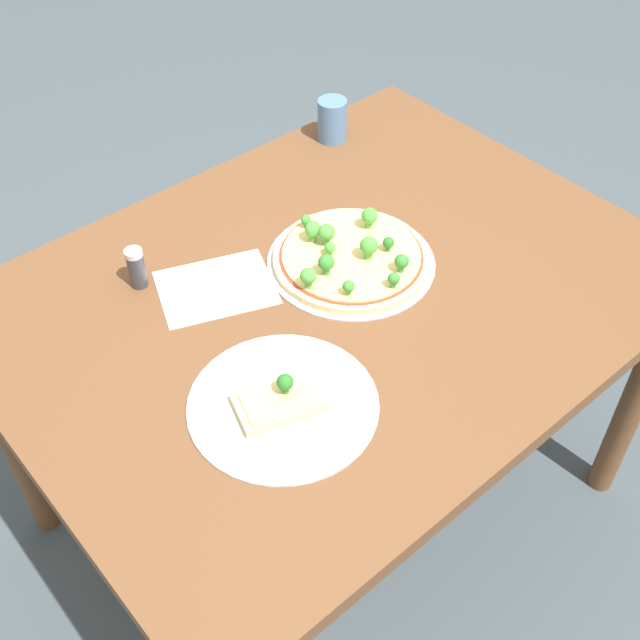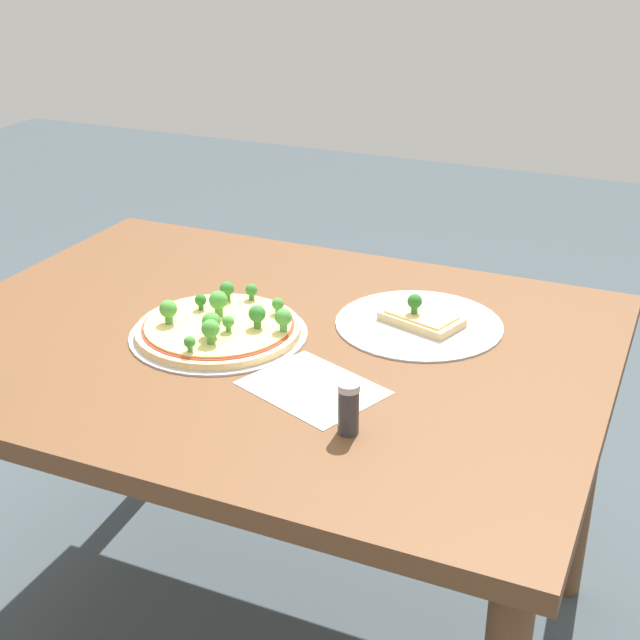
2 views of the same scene
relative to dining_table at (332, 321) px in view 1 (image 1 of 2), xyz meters
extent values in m
plane|color=#3D474C|center=(0.00, 0.00, -0.64)|extent=(8.00, 8.00, 0.00)
cube|color=brown|center=(0.00, 0.00, 0.07)|extent=(1.24, 0.95, 0.04)
cylinder|color=brown|center=(0.56, -0.41, -0.30)|extent=(0.06, 0.06, 0.69)
cylinder|color=brown|center=(-0.56, 0.41, -0.30)|extent=(0.06, 0.06, 0.69)
cylinder|color=brown|center=(0.56, 0.41, -0.30)|extent=(0.06, 0.06, 0.69)
cylinder|color=#B7B7BC|center=(0.07, 0.03, 0.09)|extent=(0.33, 0.33, 0.00)
cylinder|color=#E5C17F|center=(0.07, 0.03, 0.10)|extent=(0.30, 0.30, 0.01)
cylinder|color=#B73823|center=(0.07, 0.03, 0.11)|extent=(0.28, 0.28, 0.00)
cylinder|color=#EACC75|center=(0.07, 0.03, 0.11)|extent=(0.27, 0.27, 0.00)
sphere|color=#286B23|center=(0.13, -0.01, 0.13)|extent=(0.02, 0.02, 0.02)
cylinder|color=#37742D|center=(0.13, -0.01, 0.12)|extent=(0.01, 0.01, 0.01)
sphere|color=#479338|center=(0.06, 0.08, 0.14)|extent=(0.03, 0.03, 0.03)
cylinder|color=#51973E|center=(0.06, 0.08, 0.12)|extent=(0.01, 0.01, 0.01)
sphere|color=#337A2D|center=(0.11, -0.07, 0.14)|extent=(0.03, 0.03, 0.03)
cylinder|color=#3F8136|center=(0.11, -0.07, 0.12)|extent=(0.01, 0.01, 0.01)
sphere|color=#3D8933|center=(0.06, 0.15, 0.13)|extent=(0.02, 0.02, 0.02)
cylinder|color=#488E3A|center=(0.06, 0.15, 0.12)|extent=(0.01, 0.01, 0.01)
sphere|color=#479338|center=(0.09, 0.00, 0.14)|extent=(0.04, 0.04, 0.04)
cylinder|color=#51973E|center=(0.09, 0.00, 0.12)|extent=(0.02, 0.02, 0.02)
sphere|color=#479338|center=(0.16, 0.07, 0.14)|extent=(0.03, 0.03, 0.03)
cylinder|color=#51973E|center=(0.16, 0.07, 0.12)|extent=(0.01, 0.01, 0.01)
sphere|color=#337A2D|center=(0.07, -0.09, 0.13)|extent=(0.02, 0.02, 0.02)
cylinder|color=#3F8136|center=(0.07, -0.09, 0.12)|extent=(0.01, 0.01, 0.01)
sphere|color=#3D8933|center=(-0.01, -0.05, 0.13)|extent=(0.02, 0.02, 0.02)
cylinder|color=#488E3A|center=(-0.01, -0.05, 0.12)|extent=(0.01, 0.01, 0.01)
sphere|color=#479338|center=(0.04, 0.05, 0.13)|extent=(0.02, 0.02, 0.02)
cylinder|color=#51973E|center=(0.04, 0.05, 0.12)|extent=(0.01, 0.01, 0.01)
sphere|color=#479338|center=(0.04, 0.11, 0.14)|extent=(0.03, 0.03, 0.03)
cylinder|color=#51973E|center=(0.04, 0.11, 0.12)|extent=(0.01, 0.01, 0.01)
sphere|color=#479338|center=(-0.05, 0.01, 0.14)|extent=(0.03, 0.03, 0.03)
cylinder|color=#51973E|center=(-0.05, 0.01, 0.12)|extent=(0.01, 0.01, 0.01)
sphere|color=#337A2D|center=(0.00, 0.02, 0.14)|extent=(0.03, 0.03, 0.03)
cylinder|color=#3F8136|center=(0.00, 0.02, 0.12)|extent=(0.01, 0.01, 0.01)
cylinder|color=#B7B7BC|center=(-0.25, -0.16, 0.09)|extent=(0.32, 0.32, 0.00)
cube|color=#E5C17F|center=(-0.25, -0.16, 0.10)|extent=(0.17, 0.13, 0.02)
cube|color=#EACC75|center=(-0.25, -0.16, 0.11)|extent=(0.14, 0.11, 0.00)
sphere|color=#286B23|center=(-0.24, -0.16, 0.14)|extent=(0.03, 0.03, 0.03)
cylinder|color=#37742D|center=(-0.24, -0.16, 0.12)|extent=(0.01, 0.01, 0.01)
cylinder|color=#4C7099|center=(0.34, 0.39, 0.14)|extent=(0.07, 0.07, 0.10)
cylinder|color=#333338|center=(-0.27, 0.25, 0.12)|extent=(0.03, 0.03, 0.07)
cylinder|color=#B2B2B7|center=(-0.27, 0.25, 0.17)|extent=(0.03, 0.03, 0.01)
cube|color=white|center=(-0.17, 0.14, 0.09)|extent=(0.26, 0.23, 0.00)
camera|label=1|loc=(-0.74, -0.82, 1.11)|focal=45.00mm
camera|label=2|loc=(-0.69, 1.30, 0.80)|focal=50.00mm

